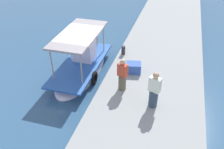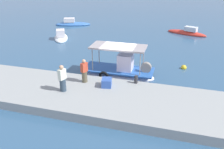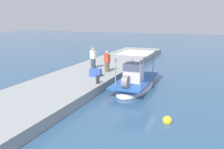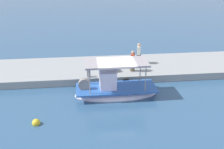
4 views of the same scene
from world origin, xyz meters
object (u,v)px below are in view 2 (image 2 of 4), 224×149
mooring_bollard (136,79)px  moored_boat_near (187,33)px  fisherman_near_bollard (62,79)px  fisherman_by_crate (84,72)px  marker_buoy (184,68)px  moored_boat_far (61,37)px  cargo_crate (107,83)px  moored_boat_mid (72,24)px  main_fishing_boat (119,71)px

mooring_bollard → moored_boat_near: (3.38, 17.29, -0.66)m
fisherman_near_bollard → fisherman_by_crate: fisherman_near_bollard is taller
marker_buoy → moored_boat_far: (-14.47, 5.71, 0.11)m
fisherman_by_crate → moored_boat_far: fisherman_by_crate is taller
cargo_crate → moored_boat_mid: (-11.38, 19.24, -0.66)m
main_fishing_boat → cargo_crate: bearing=-91.7°
fisherman_by_crate → moored_boat_far: bearing=124.0°
fisherman_by_crate → mooring_bollard: 3.59m
mooring_bollard → moored_boat_near: 17.63m
fisherman_by_crate → moored_boat_far: 14.03m
marker_buoy → moored_boat_mid: moored_boat_mid is taller
moored_boat_near → moored_boat_mid: size_ratio=0.97×
mooring_bollard → fisherman_by_crate: bearing=-166.9°
fisherman_near_bollard → marker_buoy: fisherman_near_bollard is taller
moored_boat_near → mooring_bollard: bearing=-101.1°
main_fishing_boat → moored_boat_mid: bearing=125.3°
main_fishing_boat → moored_boat_mid: 19.83m
cargo_crate → moored_boat_far: size_ratio=0.18×
moored_boat_far → main_fishing_boat: bearing=-42.4°
moored_boat_mid → fisherman_by_crate: bearing=-62.9°
mooring_bollard → cargo_crate: (-1.80, -1.02, -0.01)m
moored_boat_mid → moored_boat_far: moored_boat_far is taller
moored_boat_mid → marker_buoy: bearing=-38.8°
moored_boat_near → main_fishing_boat: bearing=-108.5°
fisherman_near_bollard → fisherman_by_crate: (0.83, 1.63, -0.05)m
main_fishing_boat → fisherman_near_bollard: 5.26m
fisherman_by_crate → moored_boat_mid: (-9.72, 19.02, -1.15)m
main_fishing_boat → mooring_bollard: 2.70m
moored_boat_near → marker_buoy: bearing=-90.9°
moored_boat_near → moored_boat_mid: moored_boat_mid is taller
moored_boat_mid → fisherman_near_bollard: bearing=-66.7°
mooring_bollard → cargo_crate: bearing=-150.6°
mooring_bollard → main_fishing_boat: bearing=130.0°
main_fishing_boat → moored_boat_mid: size_ratio=1.06×
moored_boat_far → marker_buoy: bearing=-21.5°
fisherman_by_crate → main_fishing_boat: bearing=58.4°
fisherman_by_crate → mooring_bollard: bearing=13.1°
fisherman_by_crate → moored_boat_near: (6.85, 18.09, -1.14)m
fisherman_near_bollard → main_fishing_boat: bearing=60.0°
fisherman_near_bollard → mooring_bollard: fisherman_near_bollard is taller
main_fishing_boat → moored_boat_near: main_fishing_boat is taller
fisherman_near_bollard → fisherman_by_crate: 1.83m
moored_boat_near → moored_boat_mid: bearing=176.8°
fisherman_by_crate → moored_boat_near: fisherman_by_crate is taller
cargo_crate → moored_boat_mid: bearing=120.6°
fisherman_by_crate → moored_boat_mid: bearing=117.1°
cargo_crate → moored_boat_mid: size_ratio=0.15×
main_fishing_boat → marker_buoy: (4.89, 3.04, -0.34)m
moored_boat_near → cargo_crate: bearing=-105.8°
fisherman_by_crate → cargo_crate: fisherman_by_crate is taller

